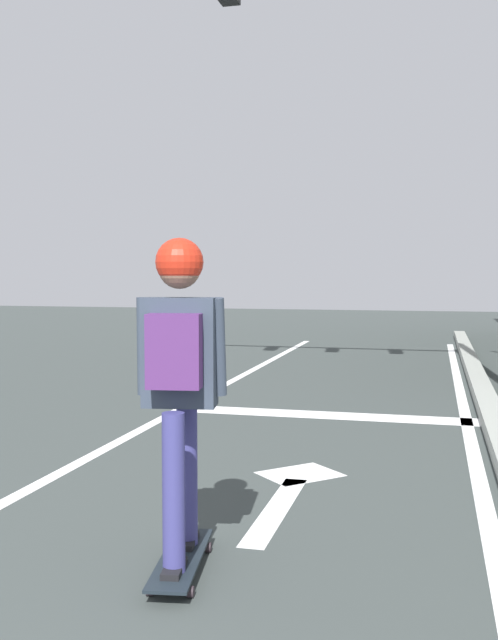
% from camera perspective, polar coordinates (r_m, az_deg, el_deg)
% --- Properties ---
extents(lane_line_center, '(0.12, 20.00, 0.01)m').
position_cam_1_polar(lane_line_center, '(6.85, -9.91, -9.19)').
color(lane_line_center, silver).
rests_on(lane_line_center, ground).
extents(lane_line_curbside, '(0.12, 20.00, 0.01)m').
position_cam_1_polar(lane_line_curbside, '(6.29, 17.23, -10.48)').
color(lane_line_curbside, silver).
rests_on(lane_line_curbside, ground).
extents(stop_bar, '(3.24, 0.40, 0.01)m').
position_cam_1_polar(stop_bar, '(7.94, 5.87, -7.37)').
color(stop_bar, silver).
rests_on(stop_bar, ground).
extents(lane_arrow_stem, '(0.16, 1.40, 0.01)m').
position_cam_1_polar(lane_arrow_stem, '(4.87, 2.17, -14.51)').
color(lane_arrow_stem, silver).
rests_on(lane_arrow_stem, ground).
extents(lane_arrow_head, '(0.71, 0.71, 0.01)m').
position_cam_1_polar(lane_arrow_head, '(5.67, 4.01, -11.88)').
color(lane_arrow_head, silver).
rests_on(lane_arrow_head, ground).
extents(skateboard, '(0.33, 0.85, 0.08)m').
position_cam_1_polar(skateboard, '(3.93, -5.31, -18.09)').
color(skateboard, black).
rests_on(skateboard, ground).
extents(skater, '(0.45, 0.61, 1.62)m').
position_cam_1_polar(skater, '(3.66, -5.46, -3.00)').
color(skater, navy).
rests_on(skater, skateboard).
extents(traffic_signal_mast, '(5.02, 0.34, 5.92)m').
position_cam_1_polar(traffic_signal_mast, '(9.65, 12.58, 20.74)').
color(traffic_signal_mast, '#5D6461').
rests_on(traffic_signal_mast, ground).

